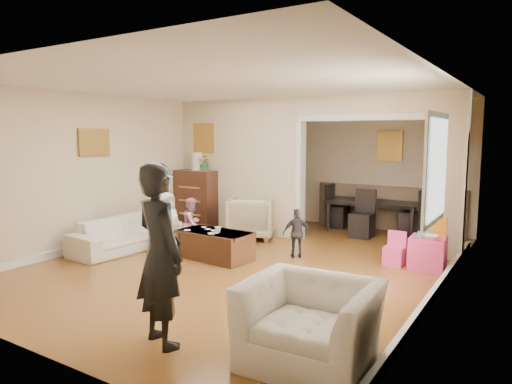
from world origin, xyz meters
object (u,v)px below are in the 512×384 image
Objects in this scene: child_kneel_a at (167,223)px; coffee_table at (215,245)px; coffee_cup at (218,230)px; cyan_cup at (420,234)px; adult_person at (160,255)px; armchair_back at (251,218)px; child_toddler at (297,233)px; dining_table at (373,216)px; child_kneel_b at (192,224)px; play_table at (428,253)px; dresser at (198,199)px; sofa at (127,234)px; armchair_front at (310,324)px; table_lamp at (197,161)px.

coffee_table is at bearing -64.37° from child_kneel_a.
coffee_cup is 2.98m from cyan_cup.
adult_person is at bearing -111.05° from cyan_cup.
armchair_back is 1.57m from child_toddler.
coffee_cup is at bearing -116.41° from dining_table.
child_kneel_b reaches higher than coffee_table.
coffee_table is 3.17m from play_table.
dining_table is at bearing 26.99° from dresser.
child_toddler is (2.63, 1.10, 0.11)m from sofa.
armchair_back is (1.28, 1.88, 0.11)m from sofa.
child_kneel_b is at bearing -130.02° from dining_table.
armchair_front reaches higher than coffee_cup.
adult_person is (1.27, -2.57, 0.36)m from coffee_cup.
armchair_back reaches higher than coffee_table.
coffee_cup is (-2.59, 2.19, 0.13)m from armchair_front.
table_lamp reaches higher than coffee_table.
armchair_front is 3.50m from coffee_table.
armchair_front is at bearing 84.42° from child_toddler.
armchair_back is 3.16m from cyan_cup.
table_lamp is 2.71m from coffee_table.
child_toddler reaches higher than cyan_cup.
cyan_cup is at bearing -62.35° from dining_table.
dresser is 15.03× the size of cyan_cup.
table_lamp is (0.00, 0.00, 0.78)m from dresser.
child_kneel_b is (1.05, -1.42, -0.16)m from dresser.
coffee_cup is 0.05× the size of dining_table.
coffee_cup is 2.89m from adult_person.
dresser is 2.97m from child_toddler.
child_kneel_b is (-2.07, 2.92, -0.41)m from adult_person.
table_lamp reaches higher than coffee_cup.
armchair_back is 3.25m from play_table.
armchair_back is 1.09× the size of child_toddler.
sofa is at bearing -161.13° from cyan_cup.
child_kneel_a is (-3.54, 2.09, 0.15)m from armchair_front.
table_lamp is 4.84m from play_table.
dining_table is 1.06× the size of adult_person.
table_lamp is at bearing 173.70° from play_table.
child_toddler reaches higher than armchair_back.
child_kneel_a is 0.48m from child_kneel_b.
child_toddler is at bearing -103.31° from dining_table.
cyan_cup is at bearing 23.88° from coffee_cup.
dresser is 4.61m from cyan_cup.
adult_person is at bearing -95.56° from dining_table.
child_toddler is (-0.38, -2.59, 0.07)m from dining_table.
coffee_table is at bearing -44.63° from dresser.
child_kneel_b reaches higher than child_toddler.
child_toddler is (1.05, 0.75, 0.17)m from coffee_table.
table_lamp is 4.50× the size of cyan_cup.
play_table is 4.02m from child_kneel_a.
armchair_front is 6.04m from table_lamp.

